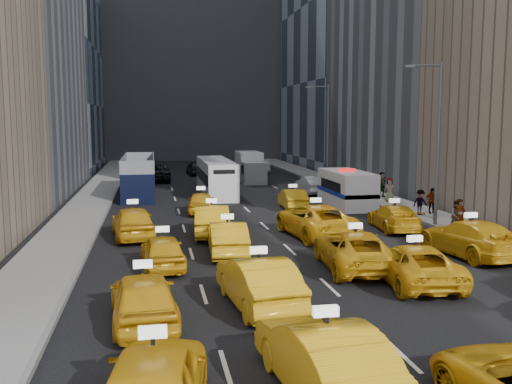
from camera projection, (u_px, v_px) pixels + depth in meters
ground at (348, 305)px, 18.36m from camera, size 160.00×160.00×0.00m
sidewalk_west at (91, 202)px, 40.87m from camera, size 3.00×90.00×0.15m
sidewalk_east at (368, 195)px, 44.61m from camera, size 3.00×90.00×0.15m
curb_west at (112, 201)px, 41.12m from camera, size 0.15×90.00×0.18m
curb_east at (351, 195)px, 44.35m from camera, size 0.15×90.00×0.18m
building_backdrop at (190, 26)px, 86.08m from camera, size 30.00×12.00×40.00m
streetlight_near at (436, 138)px, 31.08m from camera, size 2.15×0.22×9.00m
streetlight_far at (326, 131)px, 50.60m from camera, size 2.15×0.22×9.00m
taxi_0 at (154, 384)px, 11.05m from camera, size 2.60×5.11×1.66m
taxi_1 at (325, 358)px, 12.25m from camera, size 2.26×5.19×1.66m
taxi_4 at (144, 298)px, 16.56m from camera, size 2.19×4.73×1.57m
taxi_5 at (258, 282)px, 18.10m from camera, size 2.22×5.08×1.62m
taxi_6 at (414, 264)px, 20.72m from camera, size 2.90×5.39×1.44m
taxi_8 at (163, 251)px, 22.82m from camera, size 1.92×4.14×1.37m
taxi_9 at (227, 238)px, 25.09m from camera, size 1.81×4.59×1.49m
taxi_10 at (355, 250)px, 22.74m from camera, size 3.03×5.70×1.53m
taxi_11 at (470, 238)px, 24.84m from camera, size 2.86×5.72×1.60m
taxi_12 at (133, 222)px, 28.60m from camera, size 2.50×5.01×1.64m
taxi_13 at (212, 220)px, 29.20m from camera, size 2.09×4.97×1.60m
taxi_14 at (315, 220)px, 29.01m from camera, size 3.35×6.22×1.66m
taxi_15 at (394, 217)px, 30.75m from camera, size 2.39×4.91×1.38m
taxi_16 at (201, 202)px, 36.24m from camera, size 2.04×4.22×1.39m
taxi_17 at (293, 199)px, 38.03m from camera, size 1.60×4.10×1.33m
nypd_van at (347, 189)px, 38.96m from camera, size 2.90×6.28×2.61m
double_decker at (139, 176)px, 44.61m from camera, size 2.51×10.54×3.06m
city_bus at (216, 177)px, 45.50m from camera, size 3.38×10.81×2.75m
box_truck at (250, 167)px, 54.43m from camera, size 2.69×6.38×2.84m
misc_car_0 at (311, 185)px, 45.77m from camera, size 1.62×4.32×1.41m
misc_car_1 at (156, 173)px, 55.04m from camera, size 2.74×5.89×1.63m
misc_car_2 at (225, 165)px, 65.17m from camera, size 2.08×4.97×1.43m
misc_car_3 at (196, 168)px, 61.28m from camera, size 2.07×4.61×1.54m
misc_car_4 at (259, 166)px, 63.85m from camera, size 1.72×4.62×1.51m
pedestrian_0 at (460, 216)px, 29.22m from camera, size 0.74×0.61×1.75m
pedestrian_1 at (457, 216)px, 29.85m from camera, size 0.80×0.49×1.57m
pedestrian_2 at (420, 202)px, 34.65m from camera, size 1.05×0.56×1.55m
pedestrian_3 at (432, 201)px, 35.27m from camera, size 0.95×0.48×1.58m
pedestrian_4 at (390, 190)px, 40.21m from camera, size 0.93×0.70×1.70m
pedestrian_5 at (382, 185)px, 42.55m from camera, size 1.83×1.05×1.90m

